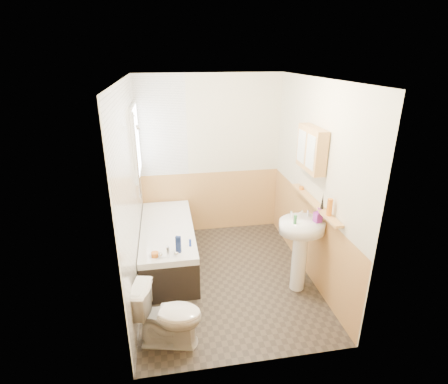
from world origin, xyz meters
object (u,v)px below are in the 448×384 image
Objects in this scene: pine_shelf at (314,203)px; bathtub at (168,244)px; toilet at (168,315)px; medicine_cabinet at (311,149)px; sink at (301,241)px.

bathtub is at bearing 158.58° from pine_shelf.
bathtub is 1.37× the size of pine_shelf.
toilet is 1.19× the size of medicine_cabinet.
sink reaches higher than toilet.
toilet is 2.44m from medicine_cabinet.
sink is at bearing -28.44° from bathtub.
toilet is 0.53× the size of pine_shelf.
bathtub is 2.06m from pine_shelf.
bathtub is 1.48m from toilet.
medicine_cabinet is at bearing 99.18° from pine_shelf.
toilet is at bearing -91.16° from bathtub.
medicine_cabinet is (-0.03, 0.17, 0.62)m from pine_shelf.
medicine_cabinet reaches higher than sink.
pine_shelf reaches higher than sink.
toilet is at bearing -156.52° from pine_shelf.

